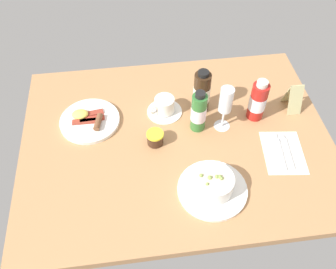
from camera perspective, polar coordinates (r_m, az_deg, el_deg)
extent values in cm
cube|color=#B27F51|center=(131.90, 1.33, -0.95)|extent=(110.00, 84.00, 3.00)
cylinder|color=white|center=(118.36, 6.92, -8.51)|extent=(22.28, 22.28, 1.20)
cylinder|color=white|center=(115.37, 7.09, -7.59)|extent=(12.64, 12.64, 5.92)
cylinder|color=beige|center=(113.56, 7.19, -7.00)|extent=(10.87, 10.87, 1.60)
sphere|color=#829C4B|center=(113.03, 8.34, -6.79)|extent=(1.21, 1.21, 1.21)
sphere|color=#829C4B|center=(113.28, 8.10, -6.56)|extent=(1.31, 1.31, 1.31)
sphere|color=#829C4B|center=(112.72, 6.54, -6.71)|extent=(1.38, 1.38, 1.38)
sphere|color=#829C4B|center=(113.17, 7.62, -6.55)|extent=(1.21, 1.21, 1.21)
sphere|color=#829C4B|center=(111.39, 6.14, -7.69)|extent=(0.98, 0.98, 0.98)
sphere|color=#829C4B|center=(112.89, 5.19, -6.39)|extent=(1.19, 1.19, 1.19)
cube|color=white|center=(132.66, 17.53, -2.66)|extent=(15.74, 20.13, 0.30)
cube|color=silver|center=(131.38, 17.22, -2.95)|extent=(2.85, 14.04, 0.50)
cube|color=silver|center=(135.68, 16.19, -0.36)|extent=(2.61, 3.84, 0.40)
cube|color=silver|center=(132.43, 18.34, -2.81)|extent=(2.54, 13.03, 0.50)
ellipsoid|color=silver|center=(136.21, 17.39, -0.48)|extent=(2.40, 4.00, 0.60)
cylinder|color=white|center=(138.90, -0.54, 3.67)|extent=(13.24, 13.24, 0.90)
cylinder|color=white|center=(136.45, -0.55, 4.66)|extent=(7.42, 7.42, 5.94)
cylinder|color=#311B14|center=(134.71, -0.56, 5.40)|extent=(6.31, 6.31, 1.00)
torus|color=white|center=(134.27, -2.13, 3.85)|extent=(3.49, 2.55, 3.60)
cylinder|color=white|center=(135.73, 8.38, 1.39)|extent=(5.86, 5.86, 0.40)
cylinder|color=white|center=(132.57, 8.59, 2.62)|extent=(0.80, 0.80, 8.20)
cylinder|color=white|center=(126.24, 9.06, 5.36)|extent=(4.71, 4.71, 9.62)
cylinder|color=beige|center=(127.25, 8.98, 4.90)|extent=(3.86, 3.86, 5.77)
cylinder|color=#3B2317|center=(127.80, -2.01, -0.68)|extent=(5.69, 5.69, 4.21)
cylinder|color=yellow|center=(125.87, -2.04, 0.05)|extent=(5.97, 5.97, 0.80)
cylinder|color=#382314|center=(135.15, 5.26, 6.52)|extent=(6.13, 6.13, 16.71)
cylinder|color=#EBEACF|center=(135.38, 5.25, 6.41)|extent=(6.25, 6.25, 6.35)
cylinder|color=black|center=(129.09, 5.55, 9.45)|extent=(3.98, 3.98, 1.51)
cylinder|color=#B21E19|center=(136.25, 13.82, 5.02)|extent=(6.04, 6.04, 15.25)
cylinder|color=white|center=(136.46, 13.79, 4.93)|extent=(6.16, 6.16, 5.79)
cylinder|color=silver|center=(130.53, 14.51, 7.68)|extent=(3.93, 3.93, 1.92)
cylinder|color=#337233|center=(128.84, 4.80, 3.45)|extent=(5.38, 5.38, 15.45)
cylinder|color=white|center=(129.06, 4.79, 3.36)|extent=(5.49, 5.49, 5.87)
cylinder|color=black|center=(122.78, 5.06, 6.21)|extent=(3.50, 3.50, 1.71)
cylinder|color=white|center=(138.24, -12.09, 2.10)|extent=(22.02, 22.02, 1.40)
cube|color=#983828|center=(139.31, -11.86, 3.23)|extent=(9.25, 3.66, 0.60)
cube|color=#973828|center=(137.05, -12.87, 2.00)|extent=(9.03, 2.51, 0.60)
cube|color=#AB3828|center=(137.39, -11.73, 2.43)|extent=(9.12, 2.91, 0.60)
cylinder|color=brown|center=(134.63, -10.84, 1.93)|extent=(3.60, 7.30, 2.20)
ellipsoid|color=#F2D859|center=(138.97, -13.55, 3.10)|extent=(6.00, 4.80, 2.40)
cube|color=tan|center=(145.91, 18.77, 6.09)|extent=(5.12, 4.14, 11.41)
cube|color=tan|center=(143.53, 19.27, 5.04)|extent=(5.12, 4.14, 11.41)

